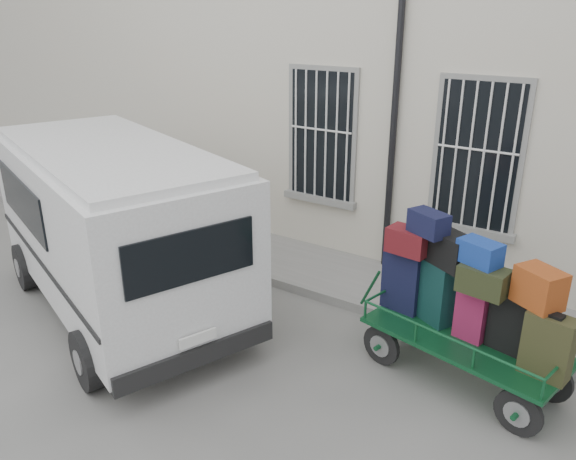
% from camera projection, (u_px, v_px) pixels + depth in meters
% --- Properties ---
extents(ground, '(80.00, 80.00, 0.00)m').
position_uv_depth(ground, '(238.00, 328.00, 8.11)').
color(ground, '#60605C').
rests_on(ground, ground).
extents(building, '(24.00, 5.15, 6.00)m').
position_uv_depth(building, '(404.00, 79.00, 11.27)').
color(building, beige).
rests_on(building, ground).
extents(sidewalk, '(24.00, 1.70, 0.15)m').
position_uv_depth(sidewalk, '(316.00, 269.00, 9.79)').
color(sidewalk, gray).
rests_on(sidewalk, ground).
extents(luggage_cart, '(2.83, 1.54, 2.07)m').
position_uv_depth(luggage_cart, '(463.00, 302.00, 6.66)').
color(luggage_cart, black).
rests_on(luggage_cart, ground).
extents(van, '(5.43, 3.70, 2.54)m').
position_uv_depth(van, '(114.00, 220.00, 8.14)').
color(van, silver).
rests_on(van, ground).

